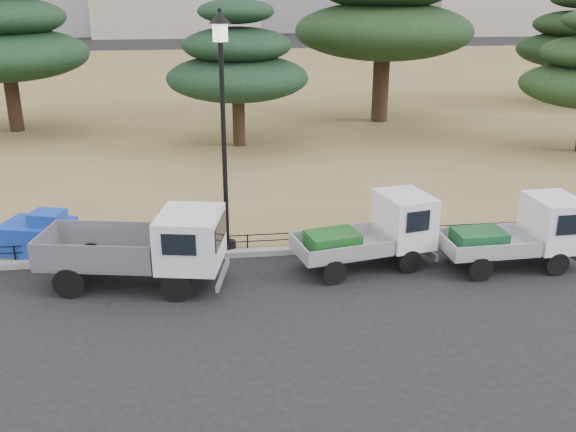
{
  "coord_description": "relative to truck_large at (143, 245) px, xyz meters",
  "views": [
    {
      "loc": [
        -2.0,
        -13.18,
        6.87
      ],
      "look_at": [
        0.0,
        2.0,
        1.3
      ],
      "focal_mm": 40.0,
      "sensor_mm": 36.0,
      "label": 1
    }
  ],
  "objects": [
    {
      "name": "pipe_fence",
      "position": [
        3.57,
        1.59,
        -0.6
      ],
      "size": [
        38.0,
        0.04,
        0.4
      ],
      "color": "black",
      "rests_on": "lawn"
    },
    {
      "name": "truck_kei_rear",
      "position": [
        9.4,
        -0.12,
        -0.14
      ],
      "size": [
        3.49,
        1.6,
        1.8
      ],
      "rotation": [
        0.0,
        0.0,
        0.03
      ],
      "color": "black",
      "rests_on": "ground"
    },
    {
      "name": "pine_center_right",
      "position": [
        10.56,
        17.73,
        4.55
      ],
      "size": [
        8.84,
        8.84,
        9.38
      ],
      "color": "black",
      "rests_on": "lawn"
    },
    {
      "name": "ground",
      "position": [
        3.57,
        -1.16,
        -1.04
      ],
      "size": [
        220.0,
        220.0,
        0.0
      ],
      "primitive_type": "plane",
      "color": "black"
    },
    {
      "name": "lawn",
      "position": [
        3.57,
        29.44,
        -0.96
      ],
      "size": [
        120.0,
        56.0,
        0.15
      ],
      "primitive_type": "cube",
      "color": "olive",
      "rests_on": "ground"
    },
    {
      "name": "street_lamp",
      "position": [
        2.03,
        1.74,
        3.22
      ],
      "size": [
        0.54,
        0.54,
        6.07
      ],
      "color": "black",
      "rests_on": "lawn"
    },
    {
      "name": "truck_kei_front",
      "position": [
        5.71,
        0.39,
        -0.12
      ],
      "size": [
        3.69,
        2.12,
        1.84
      ],
      "rotation": [
        0.0,
        0.0,
        0.2
      ],
      "color": "black",
      "rests_on": "ground"
    },
    {
      "name": "curb",
      "position": [
        3.57,
        1.44,
        -0.96
      ],
      "size": [
        120.0,
        0.25,
        0.16
      ],
      "primitive_type": "cube",
      "color": "gray",
      "rests_on": "ground"
    },
    {
      "name": "pine_west_near",
      "position": [
        -7.44,
        17.72,
        3.47
      ],
      "size": [
        7.55,
        7.55,
        7.55
      ],
      "color": "black",
      "rests_on": "lawn"
    },
    {
      "name": "pine_east_far",
      "position": [
        22.95,
        21.29,
        2.84
      ],
      "size": [
        6.43,
        6.43,
        6.46
      ],
      "color": "black",
      "rests_on": "lawn"
    },
    {
      "name": "pine_center_left",
      "position": [
        3.05,
        13.33,
        2.67
      ],
      "size": [
        6.05,
        6.05,
        6.15
      ],
      "color": "black",
      "rests_on": "lawn"
    },
    {
      "name": "tarp_pile",
      "position": [
        -2.9,
        2.14,
        -0.43
      ],
      "size": [
        2.01,
        1.69,
        1.15
      ],
      "rotation": [
        0.0,
        0.0,
        -0.28
      ],
      "color": "#163EAF",
      "rests_on": "lawn"
    },
    {
      "name": "truck_large",
      "position": [
        0.0,
        0.0,
        0.0
      ],
      "size": [
        4.51,
        2.46,
        1.86
      ],
      "rotation": [
        0.0,
        0.0,
        -0.2
      ],
      "color": "black",
      "rests_on": "ground"
    }
  ]
}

